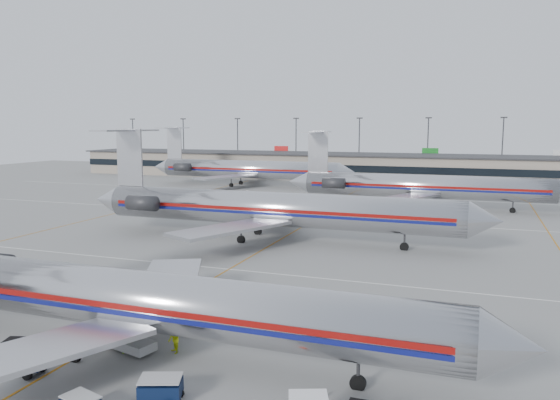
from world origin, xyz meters
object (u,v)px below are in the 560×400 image
at_px(jet_second_row, 266,208).
at_px(tug_center, 20,358).
at_px(belt_loader, 127,340).
at_px(jet_foreground, 124,297).

relative_size(jet_second_row, tug_center, 19.57).
relative_size(tug_center, belt_loader, 0.54).
relative_size(jet_foreground, belt_loader, 9.29).
height_order(jet_foreground, belt_loader, jet_foreground).
xyz_separation_m(jet_second_row, tug_center, (-0.01, -36.63, -2.90)).
bearing_deg(jet_second_row, belt_loader, -83.54).
bearing_deg(tug_center, jet_second_row, 73.39).
xyz_separation_m(jet_foreground, tug_center, (-3.60, -4.38, -2.45)).
distance_m(jet_foreground, jet_second_row, 32.46).
distance_m(tug_center, belt_loader, 5.81).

